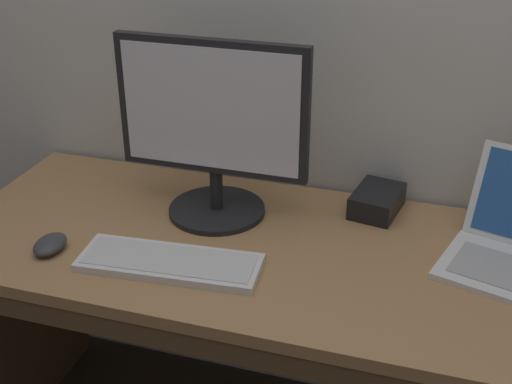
{
  "coord_description": "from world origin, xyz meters",
  "views": [
    {
      "loc": [
        0.31,
        -1.32,
        1.59
      ],
      "look_at": [
        -0.1,
        0.0,
        0.87
      ],
      "focal_mm": 47.43,
      "sensor_mm": 36.0,
      "label": 1
    }
  ],
  "objects_px": {
    "wired_keyboard": "(170,262)",
    "external_drive_box": "(377,201)",
    "computer_mouse": "(50,244)",
    "external_monitor": "(213,128)"
  },
  "relations": [
    {
      "from": "wired_keyboard",
      "to": "computer_mouse",
      "type": "bearing_deg",
      "value": -176.06
    },
    {
      "from": "external_monitor",
      "to": "external_drive_box",
      "type": "xyz_separation_m",
      "value": [
        0.4,
        0.14,
        -0.21
      ]
    },
    {
      "from": "external_monitor",
      "to": "computer_mouse",
      "type": "relative_size",
      "value": 4.77
    },
    {
      "from": "wired_keyboard",
      "to": "external_drive_box",
      "type": "height_order",
      "value": "external_drive_box"
    },
    {
      "from": "wired_keyboard",
      "to": "computer_mouse",
      "type": "height_order",
      "value": "computer_mouse"
    },
    {
      "from": "wired_keyboard",
      "to": "computer_mouse",
      "type": "distance_m",
      "value": 0.3
    },
    {
      "from": "computer_mouse",
      "to": "external_drive_box",
      "type": "distance_m",
      "value": 0.82
    },
    {
      "from": "external_monitor",
      "to": "computer_mouse",
      "type": "bearing_deg",
      "value": -138.36
    },
    {
      "from": "wired_keyboard",
      "to": "external_drive_box",
      "type": "xyz_separation_m",
      "value": [
        0.41,
        0.4,
        0.02
      ]
    },
    {
      "from": "external_drive_box",
      "to": "wired_keyboard",
      "type": "bearing_deg",
      "value": -136.08
    }
  ]
}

